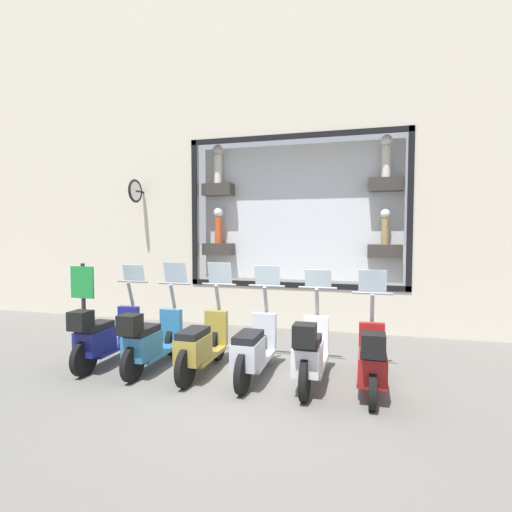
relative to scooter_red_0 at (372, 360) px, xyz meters
The scene contains 9 objects.
ground_plane 1.70m from the scooter_red_0, 94.13° to the left, with size 120.00×120.00×0.00m, color #66635E.
building_facade 5.84m from the scooter_red_0, 25.14° to the left, with size 1.20×36.00×9.52m.
scooter_red_0 is the anchor object (origin of this frame).
scooter_white_1 0.83m from the scooter_red_0, 88.88° to the left, with size 1.81×0.60×1.57m.
scooter_silver_2 1.67m from the scooter_red_0, 87.42° to the left, with size 1.81×0.61×1.62m.
scooter_olive_3 2.50m from the scooter_red_0, 88.27° to the left, with size 1.81×0.60×1.65m.
scooter_teal_4 3.33m from the scooter_red_0, 89.77° to the left, with size 1.80×0.60×1.64m.
scooter_navy_5 4.16m from the scooter_red_0, 89.81° to the left, with size 1.81×0.61×1.58m.
shop_sign_post 4.83m from the scooter_red_0, 86.03° to the left, with size 0.36×0.45×1.63m.
Camera 1 is at (-5.33, -1.53, 2.14)m, focal length 28.00 mm.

